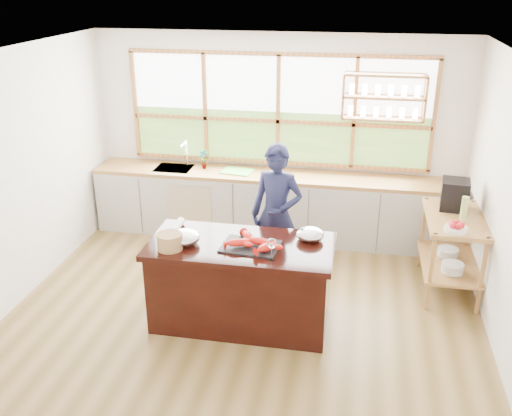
% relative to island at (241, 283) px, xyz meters
% --- Properties ---
extents(ground_plane, '(5.00, 5.00, 0.00)m').
position_rel_island_xyz_m(ground_plane, '(0.00, 0.20, -0.45)').
color(ground_plane, olive).
extents(room_shell, '(5.02, 4.52, 2.71)m').
position_rel_island_xyz_m(room_shell, '(0.02, 0.71, 1.30)').
color(room_shell, white).
rests_on(room_shell, ground_plane).
extents(back_counter, '(4.90, 0.63, 0.90)m').
position_rel_island_xyz_m(back_counter, '(-0.02, 2.14, 0.00)').
color(back_counter, '#AAA7A1').
rests_on(back_counter, ground_plane).
extents(right_shelf_unit, '(0.62, 1.10, 0.90)m').
position_rel_island_xyz_m(right_shelf_unit, '(2.19, 1.09, 0.15)').
color(right_shelf_unit, '#AD793B').
rests_on(right_shelf_unit, ground_plane).
extents(island, '(1.85, 0.90, 0.90)m').
position_rel_island_xyz_m(island, '(0.00, 0.00, 0.00)').
color(island, black).
rests_on(island, ground_plane).
extents(cook, '(0.67, 0.50, 1.66)m').
position_rel_island_xyz_m(cook, '(0.22, 0.94, 0.38)').
color(cook, '#171A3A').
rests_on(cook, ground_plane).
extents(potted_plant, '(0.16, 0.13, 0.27)m').
position_rel_island_xyz_m(potted_plant, '(-0.98, 2.20, 0.58)').
color(potted_plant, slate).
rests_on(potted_plant, back_counter).
extents(cutting_board, '(0.44, 0.36, 0.01)m').
position_rel_island_xyz_m(cutting_board, '(-0.50, 2.14, 0.45)').
color(cutting_board, '#5DD04A').
rests_on(cutting_board, back_counter).
extents(espresso_machine, '(0.33, 0.35, 0.34)m').
position_rel_island_xyz_m(espresso_machine, '(2.19, 1.34, 0.62)').
color(espresso_machine, black).
rests_on(espresso_machine, right_shelf_unit).
extents(wine_bottle, '(0.09, 0.09, 0.30)m').
position_rel_island_xyz_m(wine_bottle, '(2.24, 0.95, 0.59)').
color(wine_bottle, '#A0BD5E').
rests_on(wine_bottle, right_shelf_unit).
extents(fruit_bowl, '(0.24, 0.24, 0.11)m').
position_rel_island_xyz_m(fruit_bowl, '(2.14, 0.70, 0.49)').
color(fruit_bowl, silver).
rests_on(fruit_bowl, right_shelf_unit).
extents(slate_board, '(0.58, 0.45, 0.02)m').
position_rel_island_xyz_m(slate_board, '(0.11, -0.06, 0.45)').
color(slate_board, black).
rests_on(slate_board, island).
extents(lobster_pile, '(0.52, 0.44, 0.08)m').
position_rel_island_xyz_m(lobster_pile, '(0.13, -0.06, 0.50)').
color(lobster_pile, red).
rests_on(lobster_pile, slate_board).
extents(mixing_bowl_left, '(0.31, 0.31, 0.15)m').
position_rel_island_xyz_m(mixing_bowl_left, '(-0.55, -0.10, 0.51)').
color(mixing_bowl_left, silver).
rests_on(mixing_bowl_left, island).
extents(mixing_bowl_right, '(0.28, 0.28, 0.14)m').
position_rel_island_xyz_m(mixing_bowl_right, '(0.67, 0.22, 0.51)').
color(mixing_bowl_right, silver).
rests_on(mixing_bowl_right, island).
extents(wine_glass, '(0.08, 0.08, 0.22)m').
position_rel_island_xyz_m(wine_glass, '(0.35, -0.28, 0.61)').
color(wine_glass, white).
rests_on(wine_glass, island).
extents(wicker_basket, '(0.25, 0.25, 0.16)m').
position_rel_island_xyz_m(wicker_basket, '(-0.66, -0.24, 0.53)').
color(wicker_basket, '#9F7448').
rests_on(wicker_basket, island).
extents(parchment_roll, '(0.08, 0.30, 0.08)m').
position_rel_island_xyz_m(parchment_roll, '(-0.73, 0.20, 0.49)').
color(parchment_roll, white).
rests_on(parchment_roll, island).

